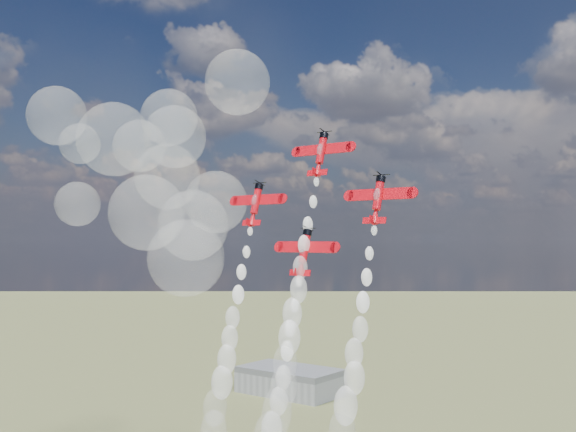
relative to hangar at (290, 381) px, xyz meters
The scene contains 8 objects.
hangar is the anchor object (origin of this frame).
plane_lead 228.55m from the hangar, 51.39° to the right, with size 12.96×5.20×9.04m.
plane_left 219.19m from the hangar, 54.99° to the right, with size 12.96×5.20×9.04m.
plane_right 235.63m from the hangar, 48.98° to the right, with size 12.96×5.20×9.04m.
plane_slot 226.11m from the hangar, 52.33° to the right, with size 12.96×5.20×9.04m.
smoke_trail_lead 225.39m from the hangar, 53.39° to the right, with size 6.03×16.49×48.88m.
smoke_trail_left 217.83m from the hangar, 56.87° to the right, with size 5.36×16.43×48.51m.
drifted_smoke_cloud 193.67m from the hangar, 65.03° to the right, with size 68.52×38.64×60.71m.
Camera 1 is at (85.25, -92.76, 77.93)m, focal length 42.00 mm.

